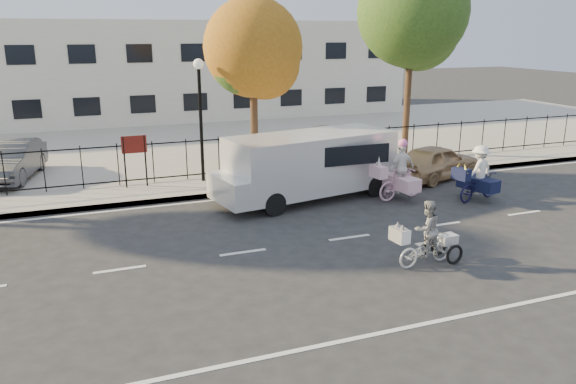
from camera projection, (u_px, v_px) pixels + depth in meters
name	position (u px, v px, depth m)	size (l,w,h in m)	color
ground	(243.00, 253.00, 14.17)	(120.00, 120.00, 0.00)	#333334
road_markings	(243.00, 252.00, 14.17)	(60.00, 9.52, 0.01)	silver
curb	(200.00, 197.00, 18.69)	(60.00, 0.10, 0.15)	#A8A399
sidewalk	(194.00, 189.00, 19.63)	(60.00, 2.20, 0.15)	#A8A399
parking_lot	(157.00, 143.00, 27.63)	(60.00, 15.60, 0.15)	#A8A399
iron_fence	(187.00, 159.00, 20.39)	(58.00, 0.06, 1.50)	black
building	(132.00, 70.00, 35.81)	(34.00, 10.00, 6.00)	silver
lamppost	(200.00, 99.00, 19.59)	(0.36, 0.36, 4.33)	black
street_sign	(134.00, 151.00, 19.26)	(0.85, 0.06, 1.80)	black
zebra_trike	(426.00, 240.00, 13.28)	(1.87, 0.79, 1.60)	white
unicorn_bike	(400.00, 177.00, 18.44)	(2.06, 1.45, 2.04)	#EEB5CE
bull_bike	(478.00, 179.00, 18.36)	(2.04, 1.43, 1.84)	#110F33
white_van	(308.00, 164.00, 18.40)	(6.44, 3.09, 2.17)	silver
gold_sedan	(436.00, 162.00, 21.06)	(1.56, 3.88, 1.32)	tan
lot_car_c	(11.00, 160.00, 20.45)	(1.47, 4.23, 1.39)	#43454A
lot_car_d	(330.00, 139.00, 24.83)	(1.46, 3.62, 1.23)	#989B9F
tree_mid	(256.00, 52.00, 20.44)	(3.63, 3.61, 6.62)	#442D1D
tree_east	(414.00, 17.00, 23.34)	(4.64, 4.64, 8.50)	#442D1D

